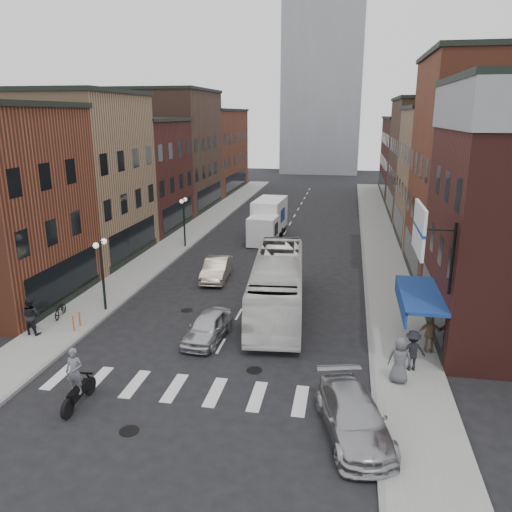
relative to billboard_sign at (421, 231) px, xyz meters
The scene contains 31 objects.
ground 10.56m from the billboard_sign, behind, with size 160.00×160.00×0.00m, color black.
sidewalk_left 28.12m from the billboard_sign, 128.47° to the left, with size 3.00×74.00×0.15m, color gray.
sidewalk_right 22.34m from the billboard_sign, 90.23° to the left, with size 3.00×74.00×0.15m, color gray.
curb_left 27.25m from the billboard_sign, 125.94° to the left, with size 0.20×74.00×0.16m, color gray.
curb_right 22.41m from the billboard_sign, 94.22° to the left, with size 0.20×74.00×0.16m, color gray.
crosswalk_stripes 11.12m from the billboard_sign, 157.82° to the right, with size 12.00×2.20×0.01m, color silver.
bldg_left_mid_a 27.17m from the billboard_sign, 150.21° to the left, with size 10.30×10.20×12.30m.
bldg_left_mid_b 33.30m from the billboard_sign, 135.10° to the left, with size 10.30×10.20×10.30m.
bldg_left_far_a 41.79m from the billboard_sign, 124.35° to the left, with size 10.30×12.20×13.30m.
bldg_left_far_b 53.93m from the billboard_sign, 115.93° to the left, with size 10.30×16.20×11.30m.
bldg_right_mid_a 14.98m from the billboard_sign, 64.61° to the left, with size 10.30×10.20×14.30m.
bldg_right_mid_b 24.36m from the billboard_sign, 74.75° to the left, with size 10.30×10.20×11.30m.
bldg_right_far_a 35.09m from the billboard_sign, 79.48° to the left, with size 10.30×12.20×12.30m.
bldg_right_far_b 48.93m from the billboard_sign, 82.47° to the left, with size 10.30×16.20×10.30m.
awning_blue 4.05m from the billboard_sign, 80.39° to the left, with size 1.80×5.00×0.78m.
billboard_sign is the anchor object (origin of this frame).
distant_tower 80.22m from the billboard_sign, 96.32° to the left, with size 14.00×14.00×50.00m, color #9399A0.
streetlamp_near 16.68m from the billboard_sign, 167.65° to the left, with size 0.32×1.22×4.11m.
streetlamp_far 23.92m from the billboard_sign, 132.41° to the left, with size 0.32×1.22×4.11m.
bike_rack 17.14m from the billboard_sign, behind, with size 0.08×0.68×0.80m.
box_truck 24.40m from the billboard_sign, 114.12° to the left, with size 2.63×7.81×3.35m.
motorcycle_rider 14.60m from the billboard_sign, 156.79° to the right, with size 0.68×2.35×2.40m.
transit_bus 9.62m from the billboard_sign, 140.83° to the left, with size 2.66×11.38×3.17m, color white.
sedan_left_near 10.91m from the billboard_sign, behind, with size 1.59×3.96×1.35m, color silver.
sedan_left_far 16.15m from the billboard_sign, 138.24° to the left, with size 1.52×4.34×1.43m, color beige.
curb_car 7.93m from the billboard_sign, 114.54° to the right, with size 2.00×4.92×1.43m, color #A7A6AB.
parked_bicycle 18.82m from the billboard_sign, behind, with size 0.56×1.61×0.84m, color black.
ped_left_solo 18.73m from the billboard_sign, behind, with size 0.92×0.53×1.90m, color black.
ped_right_a 5.11m from the billboard_sign, 86.35° to the right, with size 1.15×0.57×1.78m, color black.
ped_right_b 5.38m from the billboard_sign, 54.28° to the left, with size 1.04×0.52×1.77m, color olive.
ped_right_c 5.29m from the billboard_sign, 110.35° to the right, with size 0.96×0.62×1.96m, color #4F5156.
Camera 1 is at (5.61, -19.98, 10.68)m, focal length 35.00 mm.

